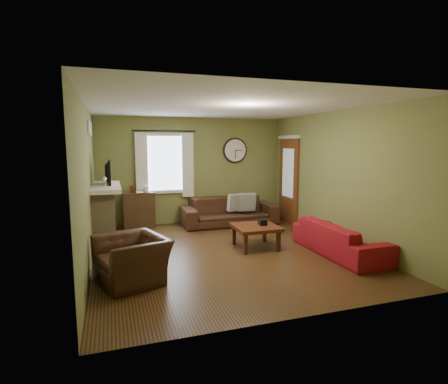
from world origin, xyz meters
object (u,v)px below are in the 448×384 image
object	(u,v)px
armchair	(132,259)
sofa_red	(339,238)
coffee_table	(256,237)
sofa_brown	(229,211)
bookshelf	(139,210)

from	to	relation	value
armchair	sofa_red	bearing A→B (deg)	73.93
coffee_table	sofa_red	bearing A→B (deg)	-32.80
sofa_brown	coffee_table	xyz separation A→B (m)	(-0.15, -2.00, -0.12)
bookshelf	sofa_red	xyz separation A→B (m)	(3.24, -3.12, -0.13)
sofa_red	coffee_table	world-z (taller)	sofa_red
bookshelf	sofa_brown	bearing A→B (deg)	-8.09
bookshelf	sofa_brown	distance (m)	2.14
armchair	coffee_table	size ratio (longest dim) A/B	1.24
sofa_red	coffee_table	size ratio (longest dim) A/B	2.45
sofa_brown	coffee_table	world-z (taller)	sofa_brown
sofa_brown	sofa_red	bearing A→B (deg)	-68.31
bookshelf	sofa_brown	xyz separation A→B (m)	(2.12, -0.30, -0.09)
sofa_brown	armchair	bearing A→B (deg)	-129.99
armchair	coffee_table	bearing A→B (deg)	94.13
sofa_brown	armchair	size ratio (longest dim) A/B	2.31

